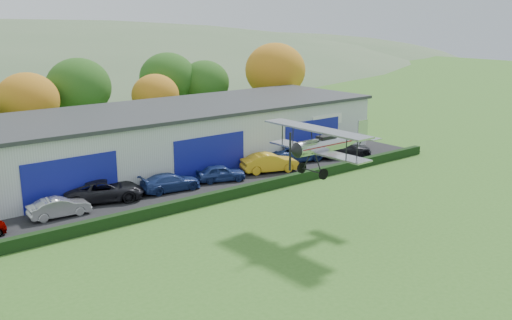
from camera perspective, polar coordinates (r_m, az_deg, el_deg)
ground at (r=30.52m, az=11.64°, el=-12.18°), size 300.00×300.00×0.00m
apron at (r=47.18m, az=-5.87°, el=-2.37°), size 48.00×9.00×0.05m
hedge at (r=43.29m, az=-2.40°, el=-3.32°), size 46.00×0.60×0.80m
hangar at (r=53.33m, az=-8.25°, el=2.40°), size 40.60×12.60×5.30m
tree_belt at (r=62.34m, az=-17.67°, el=6.32°), size 75.70×13.22×10.12m
car_1 at (r=41.40m, az=-18.95°, el=-4.45°), size 4.19×1.69×1.35m
car_2 at (r=43.88m, az=-14.85°, el=-2.93°), size 6.33×4.46×1.60m
car_3 at (r=45.36m, az=-8.50°, el=-2.18°), size 5.00×2.44×1.40m
car_4 at (r=47.53m, az=-3.51°, el=-1.30°), size 4.38×2.93×1.39m
car_5 at (r=50.25m, az=1.38°, el=-0.26°), size 5.33×3.37×1.66m
car_6 at (r=54.05m, az=3.92°, el=0.72°), size 6.19×3.62×1.62m
car_7 at (r=56.17m, az=8.68°, el=1.11°), size 6.02×4.35×1.62m
biplane at (r=36.32m, az=7.07°, el=1.72°), size 7.07×8.04×3.03m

